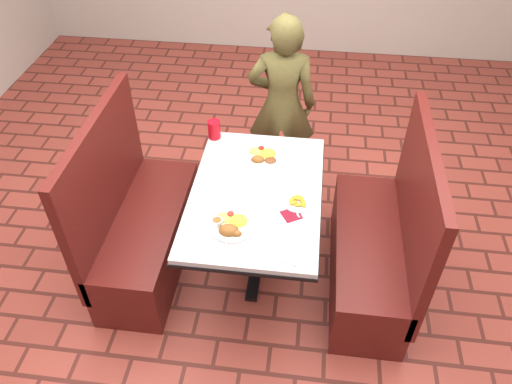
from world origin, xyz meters
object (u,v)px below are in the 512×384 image
far_dinner_plate (263,155)px  red_tumbler (214,129)px  booth_bench_left (141,228)px  dining_table (256,203)px  diner_person (282,105)px  near_dinner_plate (231,224)px  booth_bench_right (377,250)px  plantain_plate (298,202)px

far_dinner_plate → red_tumbler: (-0.36, 0.19, 0.04)m
booth_bench_left → dining_table: bearing=0.0°
far_dinner_plate → red_tumbler: 0.41m
red_tumbler → diner_person: bearing=49.8°
near_dinner_plate → far_dinner_plate: bearing=80.8°
booth_bench_left → near_dinner_plate: 0.89m
booth_bench_left → near_dinner_plate: size_ratio=4.52×
diner_person → red_tumbler: diner_person is taller
dining_table → booth_bench_right: (0.80, 0.00, -0.32)m
dining_table → booth_bench_left: size_ratio=1.01×
dining_table → near_dinner_plate: 0.35m
booth_bench_left → far_dinner_plate: 0.98m
dining_table → diner_person: size_ratio=0.83×
diner_person → red_tumbler: (-0.43, -0.51, 0.09)m
red_tumbler → near_dinner_plate: bearing=-73.1°
near_dinner_plate → far_dinner_plate: size_ratio=1.00×
far_dinner_plate → red_tumbler: red_tumbler is taller
near_dinner_plate → red_tumbler: red_tumbler is taller
booth_bench_left → plantain_plate: size_ratio=6.91×
diner_person → near_dinner_plate: 1.37m
booth_bench_right → red_tumbler: 1.36m
booth_bench_left → red_tumbler: (0.44, 0.53, 0.49)m
booth_bench_left → plantain_plate: (1.06, -0.07, 0.43)m
dining_table → diner_person: bearing=86.3°
near_dinner_plate → red_tumbler: size_ratio=2.03×
diner_person → booth_bench_left: bearing=47.1°
near_dinner_plate → far_dinner_plate: near_dinner_plate is taller
booth_bench_left → far_dinner_plate: size_ratio=4.54×
diner_person → dining_table: bearing=83.1°
booth_bench_left → far_dinner_plate: booth_bench_left is taller
plantain_plate → red_tumbler: red_tumbler is taller
dining_table → red_tumbler: size_ratio=9.26×
near_dinner_plate → plantain_plate: (0.37, 0.24, -0.02)m
booth_bench_left → near_dinner_plate: booth_bench_left is taller
far_dinner_plate → dining_table: bearing=-90.6°
plantain_plate → diner_person: bearing=99.9°
booth_bench_left → red_tumbler: size_ratio=9.17×
plantain_plate → red_tumbler: 0.87m
dining_table → far_dinner_plate: 0.36m
dining_table → far_dinner_plate: size_ratio=4.58×
far_dinner_plate → near_dinner_plate: bearing=-99.2°
red_tumbler → dining_table: bearing=-56.0°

